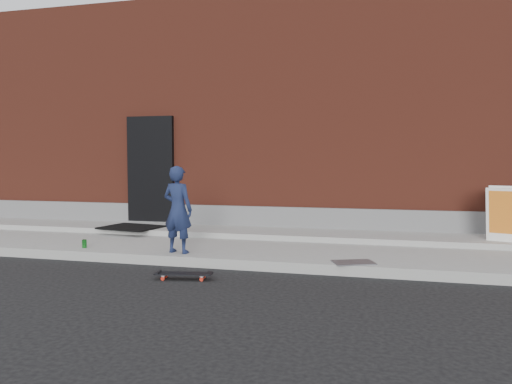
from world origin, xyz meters
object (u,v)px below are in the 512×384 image
(child, at_px, (178,210))
(soda_can, at_px, (84,244))
(skateboard, at_px, (183,274))
(pizza_sign, at_px, (506,214))

(child, xyz_separation_m, soda_can, (-1.67, 0.02, -0.61))
(skateboard, distance_m, pizza_sign, 5.41)
(skateboard, height_order, pizza_sign, pizza_sign)
(soda_can, bearing_deg, child, -0.60)
(pizza_sign, bearing_deg, skateboard, -147.64)
(child, bearing_deg, pizza_sign, -149.56)
(skateboard, bearing_deg, child, 116.89)
(soda_can, bearing_deg, pizza_sign, 15.27)
(pizza_sign, bearing_deg, child, -159.85)
(skateboard, relative_size, soda_can, 5.65)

